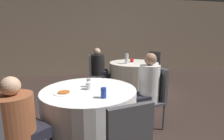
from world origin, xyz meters
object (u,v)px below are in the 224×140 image
chair_near_southwest (4,136)px  person_floral_shirt (23,128)px  table_far (133,76)px  pizza_plate_near (64,93)px  soda_can_silver (89,83)px  chair_far_northeast (153,64)px  person_white_shirt (145,92)px  table_near (90,115)px  person_black_shirt (100,69)px  chair_near_east (154,93)px  soda_can_blue (104,93)px  bottle_far (127,59)px  chair_near_west (2,111)px  chair_far_west (93,70)px

chair_near_southwest → person_floral_shirt: person_floral_shirt is taller
table_far → pizza_plate_near: 2.73m
pizza_plate_near → soda_can_silver: soda_can_silver is taller
chair_far_northeast → person_white_shirt: (-1.38, -2.48, 0.03)m
table_near → person_black_shirt: bearing=76.8°
table_far → pizza_plate_near: size_ratio=4.92×
table_near → chair_near_southwest: bearing=-142.4°
person_white_shirt → soda_can_silver: size_ratio=9.77×
person_floral_shirt → soda_can_silver: (0.71, 0.65, 0.24)m
chair_near_southwest → chair_near_east: bearing=75.4°
soda_can_silver → person_black_shirt: bearing=76.4°
chair_far_northeast → soda_can_silver: chair_far_northeast is taller
chair_near_east → soda_can_blue: size_ratio=7.82×
table_near → pizza_plate_near: size_ratio=4.88×
person_black_shirt → soda_can_blue: (-0.36, -2.46, 0.22)m
chair_near_southwest → table_near: bearing=90.0°
pizza_plate_near → bottle_far: bearing=53.4°
person_white_shirt → bottle_far: bearing=-17.3°
chair_far_northeast → person_white_shirt: size_ratio=0.80×
person_white_shirt → pizza_plate_near: (-1.19, -0.21, 0.16)m
table_far → chair_near_west: (-2.43, -2.06, 0.19)m
person_black_shirt → chair_far_northeast: bearing=111.6°
chair_far_west → person_black_shirt: bearing=90.0°
chair_far_northeast → person_black_shirt: 1.83m
chair_far_northeast → soda_can_silver: (-2.24, -2.50, 0.24)m
chair_near_east → person_floral_shirt: person_floral_shirt is taller
pizza_plate_near → chair_near_southwest: bearing=-132.7°
table_far → person_floral_shirt: size_ratio=1.16×
chair_near_southwest → pizza_plate_near: (0.51, 0.55, 0.19)m
table_far → chair_near_west: size_ratio=1.33×
person_floral_shirt → chair_far_west: bearing=121.2°
person_white_shirt → pizza_plate_near: 1.22m
person_floral_shirt → bottle_far: bearing=105.2°
chair_near_southwest → pizza_plate_near: 0.78m
table_far → person_black_shirt: bearing=174.8°
chair_far_northeast → person_black_shirt: (-1.76, -0.52, 0.03)m
table_near → person_floral_shirt: 0.91m
chair_near_west → pizza_plate_near: 0.75m
table_near → soda_can_silver: soda_can_silver is taller
table_far → chair_near_southwest: (-2.21, -2.65, 0.19)m
table_near → soda_can_blue: 0.58m
chair_far_west → soda_can_silver: chair_far_west is taller
chair_far_west → soda_can_silver: bearing=-3.8°
chair_near_southwest → table_far: bearing=102.6°
table_near → bottle_far: (1.14, 1.88, 0.50)m
bottle_far → soda_can_silver: bearing=-122.5°
bottle_far → person_white_shirt: bearing=-98.8°
table_near → bottle_far: bottle_far is taller
chair_near_southwest → soda_can_blue: 1.03m
chair_near_east → person_white_shirt: person_white_shirt is taller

